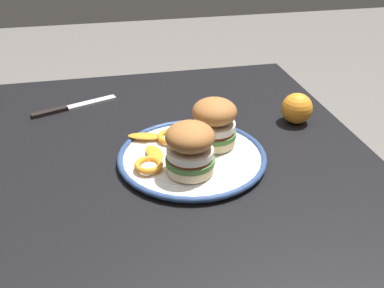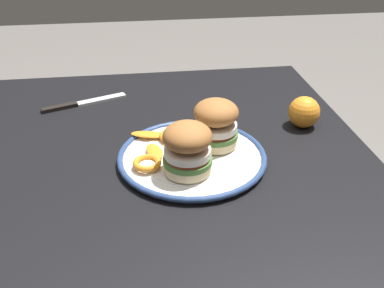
# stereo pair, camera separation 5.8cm
# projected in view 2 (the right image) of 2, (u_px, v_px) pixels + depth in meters

# --- Properties ---
(dining_table) EXTENTS (1.17, 0.89, 0.73)m
(dining_table) POSITION_uv_depth(u_px,v_px,m) (168.00, 226.00, 0.88)
(dining_table) COLOR black
(dining_table) RESTS_ON ground
(dinner_plate) EXTENTS (0.30, 0.30, 0.02)m
(dinner_plate) POSITION_uv_depth(u_px,v_px,m) (192.00, 157.00, 0.89)
(dinner_plate) COLOR white
(dinner_plate) RESTS_ON dining_table
(sandwich_half_left) EXTENTS (0.13, 0.13, 0.10)m
(sandwich_half_left) POSITION_uv_depth(u_px,v_px,m) (216.00, 123.00, 0.89)
(sandwich_half_left) COLOR beige
(sandwich_half_left) RESTS_ON dinner_plate
(sandwich_half_right) EXTENTS (0.13, 0.13, 0.10)m
(sandwich_half_right) POSITION_uv_depth(u_px,v_px,m) (188.00, 148.00, 0.81)
(sandwich_half_right) COLOR beige
(sandwich_half_right) RESTS_ON dinner_plate
(orange_peel_curled) EXTENTS (0.08, 0.08, 0.01)m
(orange_peel_curled) POSITION_uv_depth(u_px,v_px,m) (173.00, 136.00, 0.94)
(orange_peel_curled) COLOR orange
(orange_peel_curled) RESTS_ON dinner_plate
(orange_peel_strip_long) EXTENTS (0.07, 0.04, 0.01)m
(orange_peel_strip_long) POSITION_uv_depth(u_px,v_px,m) (154.00, 151.00, 0.89)
(orange_peel_strip_long) COLOR orange
(orange_peel_strip_long) RESTS_ON dinner_plate
(orange_peel_strip_short) EXTENTS (0.05, 0.08, 0.01)m
(orange_peel_strip_short) POSITION_uv_depth(u_px,v_px,m) (149.00, 135.00, 0.95)
(orange_peel_strip_short) COLOR orange
(orange_peel_strip_short) RESTS_ON dinner_plate
(orange_peel_small_curl) EXTENTS (0.06, 0.06, 0.01)m
(orange_peel_small_curl) POSITION_uv_depth(u_px,v_px,m) (147.00, 163.00, 0.84)
(orange_peel_small_curl) COLOR orange
(orange_peel_small_curl) RESTS_ON dinner_plate
(whole_orange) EXTENTS (0.07, 0.07, 0.07)m
(whole_orange) POSITION_uv_depth(u_px,v_px,m) (304.00, 112.00, 1.01)
(whole_orange) COLOR orange
(whole_orange) RESTS_ON dining_table
(table_knife) EXTENTS (0.10, 0.21, 0.01)m
(table_knife) POSITION_uv_depth(u_px,v_px,m) (79.00, 104.00, 1.12)
(table_knife) COLOR silver
(table_knife) RESTS_ON dining_table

